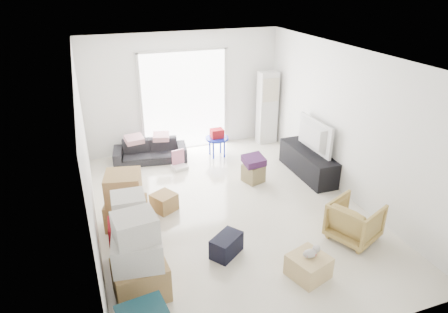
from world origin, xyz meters
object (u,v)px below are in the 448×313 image
television (309,147)px  ottoman (253,173)px  tv_console (308,162)px  armchair (355,219)px  ac_tower (267,108)px  wood_crate (308,266)px  kids_table (217,137)px  sofa (150,148)px

television → ottoman: bearing=84.5°
tv_console → armchair: (-0.47, -2.19, 0.09)m
ac_tower → television: size_ratio=1.56×
tv_console → wood_crate: 3.14m
kids_table → television: bearing=-45.6°
armchair → wood_crate: size_ratio=1.46×
ottoman → wood_crate: (-0.40, -2.80, -0.02)m
tv_console → kids_table: size_ratio=2.44×
ac_tower → kids_table: (-1.42, -0.41, -0.41)m
ac_tower → sofa: size_ratio=1.10×
tv_console → ottoman: size_ratio=4.46×
television → sofa: bearing=58.2°
ottoman → wood_crate: size_ratio=0.74×
ac_tower → television: (0.05, -1.91, -0.27)m
television → wood_crate: 3.17m
kids_table → wood_crate: 4.22m
ac_tower → ottoman: (-1.13, -1.81, -0.70)m
armchair → wood_crate: (-1.11, -0.52, -0.19)m
armchair → ottoman: size_ratio=1.96×
tv_console → ottoman: tv_console is taller
television → kids_table: size_ratio=1.72×
sofa → wood_crate: sofa is taller
wood_crate → television: bearing=59.8°
television → ottoman: (-1.18, 0.09, -0.43)m
armchair → kids_table: 3.83m
tv_console → wood_crate: size_ratio=3.32×
sofa → television: bearing=-21.7°
television → kids_table: 2.11m
tv_console → kids_table: bearing=134.4°
armchair → tv_console: bearing=-35.8°
tv_console → sofa: size_ratio=1.01×
television → kids_table: television is taller
kids_table → sofa: bearing=170.2°
tv_console → sofa: bearing=149.2°
ac_tower → wood_crate: 4.91m
ac_tower → sofa: 2.96m
television → sofa: 3.45m
ac_tower → sofa: ac_tower is taller
sofa → ac_tower: bearing=12.0°
armchair → wood_crate: bearing=91.2°
ottoman → kids_table: kids_table is taller
ac_tower → kids_table: size_ratio=2.67×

